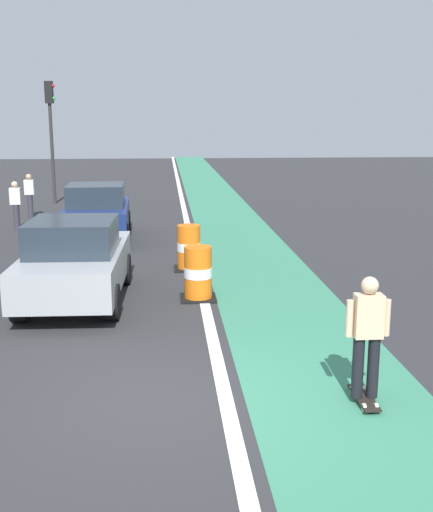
% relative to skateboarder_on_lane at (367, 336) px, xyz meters
% --- Properties ---
extents(ground_plane, '(100.00, 100.00, 0.00)m').
position_rel_skateboarder_on_lane_xyz_m(ground_plane, '(-2.68, 0.19, -0.91)').
color(ground_plane, '#2D2D30').
extents(bike_lane_strip, '(2.50, 80.00, 0.01)m').
position_rel_skateboarder_on_lane_xyz_m(bike_lane_strip, '(-0.28, 12.19, -0.91)').
color(bike_lane_strip, '#387F60').
rests_on(bike_lane_strip, ground).
extents(lane_divider_stripe, '(0.20, 80.00, 0.01)m').
position_rel_skateboarder_on_lane_xyz_m(lane_divider_stripe, '(-1.78, 12.19, -0.91)').
color(lane_divider_stripe, silver).
rests_on(lane_divider_stripe, ground).
extents(skateboarder_on_lane, '(0.57, 0.80, 1.69)m').
position_rel_skateboarder_on_lane_xyz_m(skateboarder_on_lane, '(0.00, 0.00, 0.00)').
color(skateboarder_on_lane, black).
rests_on(skateboarder_on_lane, ground).
extents(parked_sedan_nearest, '(2.01, 4.15, 1.70)m').
position_rel_skateboarder_on_lane_xyz_m(parked_sedan_nearest, '(-4.33, 4.94, -0.08)').
color(parked_sedan_nearest, '#9EA0A5').
rests_on(parked_sedan_nearest, ground).
extents(parked_sedan_second, '(2.03, 4.16, 1.70)m').
position_rel_skateboarder_on_lane_xyz_m(parked_sedan_second, '(-4.58, 11.53, -0.08)').
color(parked_sedan_second, navy).
rests_on(parked_sedan_second, ground).
extents(traffic_barrel_front, '(0.73, 0.73, 1.09)m').
position_rel_skateboarder_on_lane_xyz_m(traffic_barrel_front, '(-1.89, 4.93, -0.38)').
color(traffic_barrel_front, orange).
rests_on(traffic_barrel_front, ground).
extents(traffic_barrel_mid, '(0.73, 0.73, 1.09)m').
position_rel_skateboarder_on_lane_xyz_m(traffic_barrel_mid, '(-1.98, 7.51, -0.38)').
color(traffic_barrel_mid, orange).
rests_on(traffic_barrel_mid, ground).
extents(traffic_light_corner, '(0.41, 0.32, 5.10)m').
position_rel_skateboarder_on_lane_xyz_m(traffic_light_corner, '(-7.27, 20.04, 2.59)').
color(traffic_light_corner, '#2D2D2D').
rests_on(traffic_light_corner, ground).
extents(pedestrian_crossing, '(0.34, 0.20, 1.61)m').
position_rel_skateboarder_on_lane_xyz_m(pedestrian_crossing, '(-7.49, 16.05, -0.05)').
color(pedestrian_crossing, '#33333D').
rests_on(pedestrian_crossing, ground).
extents(pedestrian_waiting, '(0.34, 0.20, 1.61)m').
position_rel_skateboarder_on_lane_xyz_m(pedestrian_waiting, '(-7.39, 13.37, -0.05)').
color(pedestrian_waiting, '#33333D').
rests_on(pedestrian_waiting, ground).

